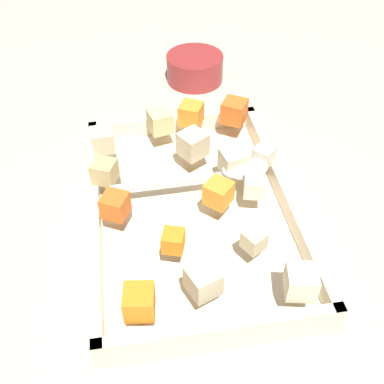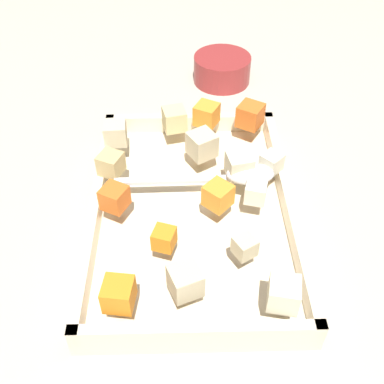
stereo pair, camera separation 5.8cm
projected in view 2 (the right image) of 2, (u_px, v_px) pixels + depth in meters
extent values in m
plane|color=#BCB29E|center=(184.00, 211.00, 0.63)|extent=(4.00, 4.00, 0.00)
cube|color=beige|center=(192.00, 217.00, 0.61)|extent=(0.37, 0.26, 0.01)
cube|color=beige|center=(96.00, 207.00, 0.59)|extent=(0.37, 0.01, 0.03)
cube|color=beige|center=(287.00, 204.00, 0.60)|extent=(0.37, 0.01, 0.03)
cube|color=beige|center=(189.00, 123.00, 0.73)|extent=(0.01, 0.26, 0.03)
cube|color=beige|center=(196.00, 334.00, 0.47)|extent=(0.01, 0.26, 0.03)
cube|color=orange|center=(206.00, 114.00, 0.69)|extent=(0.04, 0.04, 0.03)
cube|color=orange|center=(164.00, 238.00, 0.52)|extent=(0.03, 0.03, 0.02)
cube|color=orange|center=(218.00, 195.00, 0.57)|extent=(0.04, 0.04, 0.03)
cube|color=orange|center=(114.00, 198.00, 0.57)|extent=(0.04, 0.04, 0.03)
cube|color=orange|center=(118.00, 294.00, 0.47)|extent=(0.03, 0.03, 0.03)
cube|color=orange|center=(250.00, 115.00, 0.69)|extent=(0.05, 0.05, 0.03)
cube|color=beige|center=(115.00, 133.00, 0.66)|extent=(0.03, 0.03, 0.03)
cube|color=beige|center=(201.00, 145.00, 0.64)|extent=(0.05, 0.05, 0.03)
cube|color=beige|center=(244.00, 246.00, 0.51)|extent=(0.03, 0.03, 0.02)
cube|color=tan|center=(110.00, 164.00, 0.61)|extent=(0.04, 0.04, 0.03)
cube|color=beige|center=(181.00, 281.00, 0.48)|extent=(0.04, 0.04, 0.03)
cube|color=beige|center=(283.00, 294.00, 0.47)|extent=(0.04, 0.04, 0.03)
cube|color=beige|center=(239.00, 165.00, 0.61)|extent=(0.04, 0.04, 0.03)
cube|color=#E0CC89|center=(174.00, 119.00, 0.68)|extent=(0.04, 0.04, 0.03)
cube|color=beige|center=(271.00, 162.00, 0.62)|extent=(0.04, 0.04, 0.02)
cube|color=silver|center=(255.00, 192.00, 0.58)|extent=(0.03, 0.03, 0.03)
ellipsoid|color=silver|center=(250.00, 174.00, 0.60)|extent=(0.04, 0.06, 0.02)
cube|color=silver|center=(170.00, 180.00, 0.61)|extent=(0.01, 0.15, 0.01)
cylinder|color=maroon|center=(222.00, 69.00, 0.86)|extent=(0.10, 0.10, 0.05)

